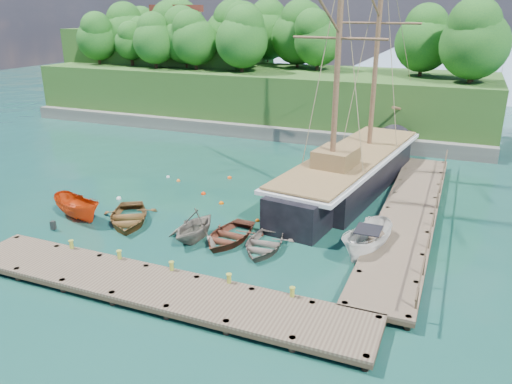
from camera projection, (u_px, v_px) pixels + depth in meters
ground at (189, 233)px, 28.93m from camera, size 160.00×160.00×0.00m
dock_near at (156, 287)px, 22.42m from camera, size 20.00×3.20×1.10m
dock_east at (409, 213)px, 30.69m from camera, size 3.20×24.00×1.10m
bollard_0 at (73, 259)px, 25.95m from camera, size 0.26×0.26×0.45m
bollard_1 at (121, 269)px, 24.87m from camera, size 0.26×0.26×0.45m
bollard_2 at (173, 281)px, 23.78m from camera, size 0.26×0.26×0.45m
bollard_3 at (229, 294)px, 22.70m from camera, size 0.26×0.26×0.45m
bollard_4 at (292, 308)px, 21.61m from camera, size 0.26×0.26×0.45m
rowboat_0 at (129, 223)px, 30.35m from camera, size 5.31×5.77×0.98m
rowboat_1 at (195, 239)px, 28.18m from camera, size 3.32×3.78×1.89m
rowboat_2 at (229, 240)px, 28.00m from camera, size 3.30×4.44×0.88m
rowboat_3 at (263, 249)px, 27.00m from camera, size 3.27×4.32×0.84m
motorboat_orange at (79, 219)px, 30.94m from camera, size 4.52×2.86×1.63m
cabin_boat_white at (366, 254)px, 26.43m from camera, size 2.77×4.85×1.76m
schooner at (351, 174)px, 35.88m from camera, size 7.39×26.55×19.33m
mooring_buoy_0 at (119, 199)px, 34.16m from camera, size 0.34×0.34×0.34m
mooring_buoy_1 at (203, 194)px, 35.05m from camera, size 0.33×0.33×0.33m
mooring_buoy_2 at (221, 204)px, 33.32m from camera, size 0.32×0.32×0.32m
mooring_buoy_3 at (287, 208)px, 32.58m from camera, size 0.33×0.33×0.33m
mooring_buoy_4 at (178, 181)px, 37.73m from camera, size 0.29×0.29×0.29m
mooring_buoy_5 at (230, 178)px, 38.37m from camera, size 0.33×0.33×0.33m
mooring_buoy_6 at (168, 177)px, 38.59m from camera, size 0.28×0.28×0.28m
mooring_buoy_7 at (257, 221)px, 30.56m from camera, size 0.28×0.28×0.28m
headland at (225, 70)px, 58.88m from camera, size 51.00×19.31×12.90m
distant_ridge at (412, 58)px, 86.57m from camera, size 117.00×40.00×10.00m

